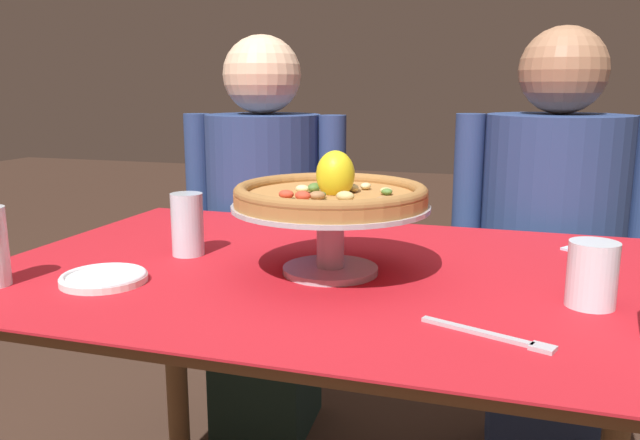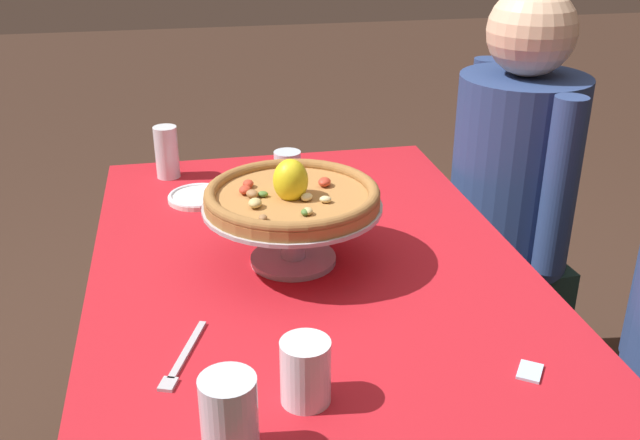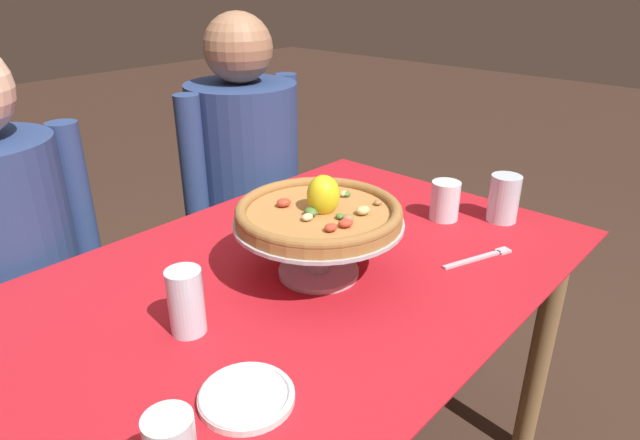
# 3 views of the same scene
# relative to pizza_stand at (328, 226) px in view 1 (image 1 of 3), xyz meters

# --- Properties ---
(dining_table) EXTENTS (1.30, 0.88, 0.75)m
(dining_table) POSITION_rel_pizza_stand_xyz_m (0.00, 0.03, -0.20)
(dining_table) COLOR olive
(dining_table) RESTS_ON ground
(pizza_stand) EXTENTS (0.36, 0.36, 0.13)m
(pizza_stand) POSITION_rel_pizza_stand_xyz_m (0.00, 0.00, 0.00)
(pizza_stand) COLOR #B7B7C1
(pizza_stand) RESTS_ON dining_table
(pizza) EXTENTS (0.35, 0.35, 0.10)m
(pizza) POSITION_rel_pizza_stand_xyz_m (0.00, -0.00, 0.06)
(pizza) COLOR #AD753D
(pizza) RESTS_ON pizza_stand
(water_glass_side_left) EXTENTS (0.07, 0.07, 0.13)m
(water_glass_side_left) POSITION_rel_pizza_stand_xyz_m (-0.31, 0.04, -0.03)
(water_glass_side_left) COLOR silver
(water_glass_side_left) RESTS_ON dining_table
(water_glass_side_right) EXTENTS (0.08, 0.08, 0.10)m
(water_glass_side_right) POSITION_rel_pizza_stand_xyz_m (0.44, -0.05, -0.04)
(water_glass_side_right) COLOR white
(water_glass_side_right) RESTS_ON dining_table
(side_plate) EXTENTS (0.15, 0.15, 0.02)m
(side_plate) POSITION_rel_pizza_stand_xyz_m (-0.36, -0.18, -0.08)
(side_plate) COLOR white
(side_plate) RESTS_ON dining_table
(dinner_fork) EXTENTS (0.19, 0.08, 0.01)m
(dinner_fork) POSITION_rel_pizza_stand_xyz_m (0.31, -0.23, -0.09)
(dinner_fork) COLOR #B7B7C1
(dinner_fork) RESTS_ON dining_table
(sugar_packet) EXTENTS (0.06, 0.06, 0.00)m
(sugar_packet) POSITION_rel_pizza_stand_xyz_m (0.45, 0.31, -0.09)
(sugar_packet) COLOR silver
(sugar_packet) RESTS_ON dining_table
(diner_left) EXTENTS (0.50, 0.36, 1.23)m
(diner_left) POSITION_rel_pizza_stand_xyz_m (-0.41, 0.68, -0.23)
(diner_left) COLOR #1E3833
(diner_left) RESTS_ON ground
(diner_right) EXTENTS (0.53, 0.40, 1.24)m
(diner_right) POSITION_rel_pizza_stand_xyz_m (0.42, 0.72, -0.22)
(diner_right) COLOR navy
(diner_right) RESTS_ON ground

